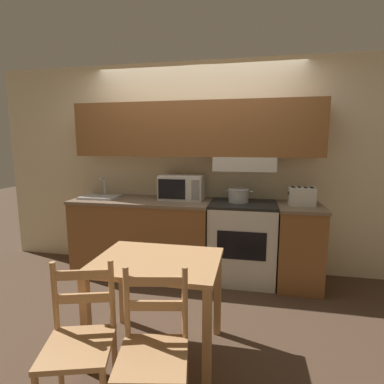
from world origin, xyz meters
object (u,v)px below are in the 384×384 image
at_px(microwave, 182,187).
at_px(toaster, 302,196).
at_px(cooking_pot, 238,195).
at_px(dining_table, 157,275).
at_px(stove_range, 242,241).
at_px(sink_basin, 100,196).
at_px(chair_right_of_table, 153,352).
at_px(chair_left_of_table, 80,342).

xyz_separation_m(microwave, toaster, (1.36, -0.09, -0.05)).
relative_size(cooking_pot, dining_table, 0.35).
xyz_separation_m(stove_range, toaster, (0.63, -0.01, 0.56)).
relative_size(stove_range, dining_table, 1.00).
relative_size(cooking_pot, sink_basin, 0.72).
height_order(microwave, toaster, microwave).
bearing_deg(toaster, chair_right_of_table, -118.57).
xyz_separation_m(dining_table, chair_left_of_table, (-0.30, -0.56, -0.19)).
distance_m(cooking_pot, dining_table, 1.56).
bearing_deg(microwave, sink_basin, -174.48).
distance_m(microwave, toaster, 1.36).
relative_size(toaster, sink_basin, 0.64).
relative_size(cooking_pot, chair_left_of_table, 0.37).
distance_m(stove_range, toaster, 0.84).
bearing_deg(chair_right_of_table, stove_range, 67.02).
relative_size(cooking_pot, toaster, 1.12).
bearing_deg(stove_range, cooking_pot, 143.30).
height_order(sink_basin, chair_left_of_table, sink_basin).
relative_size(stove_range, sink_basin, 2.06).
xyz_separation_m(stove_range, chair_right_of_table, (-0.43, -1.94, -0.03)).
distance_m(chair_left_of_table, chair_right_of_table, 0.45).
xyz_separation_m(microwave, dining_table, (0.15, -1.47, -0.44)).
bearing_deg(chair_left_of_table, sink_basin, 97.98).
bearing_deg(cooking_pot, toaster, -4.15).
relative_size(stove_range, microwave, 1.77).
relative_size(chair_left_of_table, chair_right_of_table, 1.00).
bearing_deg(sink_basin, microwave, 5.52).
bearing_deg(microwave, chair_right_of_table, -81.46).
height_order(cooking_pot, dining_table, cooking_pot).
bearing_deg(toaster, cooking_pot, 175.85).
distance_m(dining_table, chair_right_of_table, 0.61).
height_order(microwave, dining_table, microwave).
relative_size(microwave, toaster, 1.81).
height_order(toaster, dining_table, toaster).
distance_m(microwave, dining_table, 1.54).
height_order(stove_range, microwave, microwave).
xyz_separation_m(stove_range, microwave, (-0.73, 0.09, 0.60)).
xyz_separation_m(stove_range, cooking_pot, (-0.06, 0.04, 0.54)).
relative_size(microwave, chair_right_of_table, 0.59).
bearing_deg(microwave, stove_range, -6.78).
bearing_deg(chair_right_of_table, toaster, 50.83).
xyz_separation_m(toaster, chair_left_of_table, (-1.51, -1.93, -0.59)).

